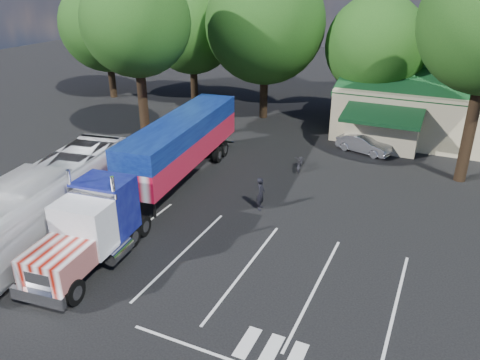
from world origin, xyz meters
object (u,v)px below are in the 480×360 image
at_px(semi_truck, 163,158).
at_px(tour_bus, 49,200).
at_px(woman, 261,194).
at_px(silver_sedan, 364,144).
at_px(bicycle, 300,162).

distance_m(semi_truck, tour_bus, 6.53).
relative_size(woman, silver_sedan, 0.47).
distance_m(tour_bus, silver_sedan, 21.56).
xyz_separation_m(tour_bus, silver_sedan, (12.00, 17.88, -1.08)).
height_order(semi_truck, woman, semi_truck).
xyz_separation_m(semi_truck, bicycle, (5.90, 7.16, -1.85)).
relative_size(semi_truck, woman, 10.69).
relative_size(semi_truck, bicycle, 10.59).
bearing_deg(tour_bus, silver_sedan, 46.62).
xyz_separation_m(woman, bicycle, (0.20, 6.36, -0.44)).
distance_m(woman, tour_bus, 10.88).
bearing_deg(tour_bus, bicycle, 46.36).
bearing_deg(woman, bicycle, -9.54).
bearing_deg(woman, tour_bus, 119.84).
bearing_deg(woman, semi_truck, 90.24).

